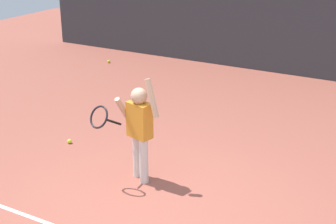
# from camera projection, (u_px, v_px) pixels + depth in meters

# --- Properties ---
(ground_plane) EXTENTS (20.00, 20.00, 0.00)m
(ground_plane) POSITION_uv_depth(u_px,v_px,m) (147.00, 213.00, 5.47)
(ground_plane) COLOR #9E5142
(tennis_player) EXTENTS (0.82, 0.57, 1.35)m
(tennis_player) POSITION_uv_depth(u_px,v_px,m) (138.00, 126.00, 5.92)
(tennis_player) COLOR silver
(tennis_player) RESTS_ON ground
(tennis_ball_7) EXTENTS (0.07, 0.07, 0.07)m
(tennis_ball_7) POSITION_uv_depth(u_px,v_px,m) (109.00, 61.00, 11.19)
(tennis_ball_7) COLOR #CCE033
(tennis_ball_7) RESTS_ON ground
(tennis_ball_8) EXTENTS (0.07, 0.07, 0.07)m
(tennis_ball_8) POSITION_uv_depth(u_px,v_px,m) (69.00, 141.00, 7.16)
(tennis_ball_8) COLOR #CCE033
(tennis_ball_8) RESTS_ON ground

